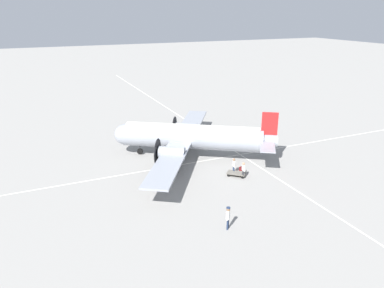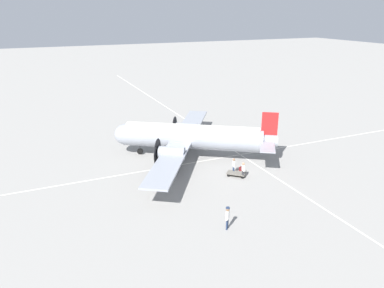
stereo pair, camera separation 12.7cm
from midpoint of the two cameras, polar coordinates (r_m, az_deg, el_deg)
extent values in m
plane|color=gray|center=(42.43, -0.09, -2.04)|extent=(300.00, 300.00, 0.00)
cube|color=silver|center=(41.17, 0.76, -2.74)|extent=(120.00, 0.16, 0.01)
cube|color=silver|center=(44.76, 6.29, -0.97)|extent=(0.16, 120.00, 0.01)
cylinder|color=#9399A3|center=(41.62, -0.09, 0.95)|extent=(14.40, 10.61, 2.47)
cylinder|color=silver|center=(41.40, -0.09, 1.84)|extent=(13.36, 9.57, 1.73)
sphere|color=#9399A3|center=(43.49, -10.29, 1.45)|extent=(2.35, 2.35, 2.35)
cylinder|color=#9399A3|center=(41.12, 10.70, 0.54)|extent=(3.29, 2.80, 1.36)
cube|color=red|center=(40.62, 11.66, 2.80)|extent=(1.51, 1.05, 2.84)
cube|color=#9399A3|center=(41.10, 11.24, 0.67)|extent=(5.68, 7.56, 0.10)
cube|color=#9399A3|center=(41.91, -1.63, 0.62)|extent=(15.83, 22.38, 0.20)
cylinder|color=#9399A3|center=(38.02, -3.21, -1.40)|extent=(2.97, 2.60, 1.36)
cylinder|color=black|center=(38.34, -5.35, -1.28)|extent=(1.60, 2.41, 2.85)
sphere|color=black|center=(38.38, -5.55, -1.26)|extent=(0.48, 0.48, 0.48)
cylinder|color=#9399A3|center=(45.94, -0.97, 2.38)|extent=(2.97, 2.60, 1.36)
cylinder|color=black|center=(46.20, -2.76, 2.47)|extent=(1.60, 2.41, 2.85)
sphere|color=black|center=(46.23, -2.92, 2.48)|extent=(0.48, 0.48, 0.48)
cylinder|color=#4C4C51|center=(38.35, -2.79, -2.85)|extent=(0.18, 0.18, 0.95)
cylinder|color=black|center=(38.53, -2.78, -3.50)|extent=(1.08, 0.85, 1.10)
cylinder|color=#4C4C51|center=(46.21, -0.64, 1.16)|extent=(0.18, 0.18, 0.95)
cylinder|color=black|center=(46.36, -0.64, 0.60)|extent=(1.08, 0.85, 1.10)
cylinder|color=#4C4C51|center=(43.47, -8.03, -0.59)|extent=(0.14, 0.14, 0.87)
cylinder|color=black|center=(43.62, -8.00, -1.13)|extent=(0.68, 0.53, 0.70)
cylinder|color=navy|center=(29.04, 5.28, -12.13)|extent=(0.13, 0.13, 0.88)
cylinder|color=navy|center=(29.25, 5.42, -11.88)|extent=(0.13, 0.13, 0.88)
cube|color=white|center=(28.75, 5.40, -10.70)|extent=(0.44, 0.44, 0.66)
sphere|color=#8C6647|center=(28.51, 5.43, -9.87)|extent=(0.29, 0.29, 0.29)
cylinder|color=white|center=(28.55, 5.26, -11.01)|extent=(0.10, 0.10, 0.63)
cylinder|color=white|center=(28.99, 5.54, -10.51)|extent=(0.10, 0.10, 0.63)
cube|color=black|center=(28.73, 5.20, -10.53)|extent=(0.04, 0.04, 0.42)
cylinder|color=navy|center=(28.45, 5.44, -9.65)|extent=(0.44, 0.44, 0.07)
cylinder|color=#2D2D33|center=(37.44, 7.76, -4.65)|extent=(0.12, 0.12, 0.79)
cylinder|color=#2D2D33|center=(37.63, 7.62, -4.51)|extent=(0.12, 0.12, 0.79)
cube|color=white|center=(37.26, 7.74, -3.61)|extent=(0.23, 0.40, 0.59)
sphere|color=tan|center=(37.09, 7.77, -3.00)|extent=(0.26, 0.26, 0.26)
cylinder|color=white|center=(37.07, 7.88, -3.79)|extent=(0.09, 0.09, 0.56)
cylinder|color=white|center=(37.47, 7.59, -3.52)|extent=(0.09, 0.09, 0.56)
cylinder|color=navy|center=(38.30, 6.31, -4.01)|extent=(0.12, 0.12, 0.79)
cylinder|color=navy|center=(38.51, 6.21, -3.87)|extent=(0.12, 0.12, 0.79)
cube|color=white|center=(38.13, 6.30, -2.98)|extent=(0.27, 0.41, 0.59)
sphere|color=#8C6647|center=(37.97, 6.33, -2.39)|extent=(0.26, 0.26, 0.26)
cylinder|color=white|center=(37.94, 6.40, -3.16)|extent=(0.09, 0.09, 0.56)
cylinder|color=white|center=(38.35, 6.20, -2.89)|extent=(0.09, 0.09, 0.56)
cube|color=maroon|center=(39.11, 7.36, -3.79)|extent=(0.39, 0.14, 0.47)
cube|color=#551515|center=(39.00, 7.37, -3.43)|extent=(0.14, 0.09, 0.02)
cube|color=#6B665B|center=(37.94, 6.69, -4.42)|extent=(2.13, 2.10, 0.04)
cube|color=#6B665B|center=(37.69, 8.04, -4.25)|extent=(0.81, 0.85, 0.04)
cylinder|color=#6B665B|center=(37.25, 7.87, -4.73)|extent=(0.04, 0.04, 0.22)
cylinder|color=#6B665B|center=(38.21, 8.20, -4.09)|extent=(0.04, 0.04, 0.22)
cylinder|color=black|center=(37.74, 5.48, -4.77)|extent=(0.25, 0.24, 0.28)
cylinder|color=black|center=(38.55, 5.81, -4.24)|extent=(0.25, 0.24, 0.28)
cylinder|color=black|center=(37.48, 7.59, -5.05)|extent=(0.25, 0.24, 0.28)
cylinder|color=black|center=(38.29, 7.87, -4.50)|extent=(0.25, 0.24, 0.28)
camera|label=1|loc=(0.06, -90.09, -0.03)|focal=35.00mm
camera|label=2|loc=(0.06, 89.91, 0.03)|focal=35.00mm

